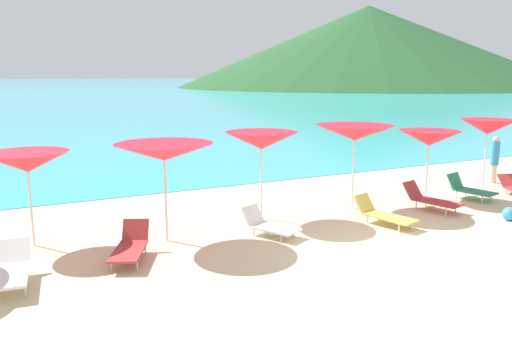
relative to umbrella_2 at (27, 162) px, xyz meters
The scene contains 17 objects.
ground_plane 9.26m from the umbrella_2, 41.76° to the left, with size 50.00×100.00×0.30m, color beige.
ocean_water 223.62m from the umbrella_2, 88.27° to the left, with size 650.00×440.00×0.02m, color #38B7CC.
headland_hill 147.62m from the umbrella_2, 48.69° to the left, with size 112.40×112.40×23.51m, color #235128.
umbrella_2 is the anchor object (origin of this frame).
umbrella_3 2.86m from the umbrella_2, 19.87° to the right, with size 2.24×2.24×2.20m.
umbrella_4 5.38m from the umbrella_2, ahead, with size 1.84×1.84×2.25m.
umbrella_5 8.14m from the umbrella_2, ahead, with size 2.16×2.16×2.32m.
umbrella_6 10.85m from the umbrella_2, ahead, with size 1.93×1.93×2.04m.
umbrella_7 13.45m from the umbrella_2, ahead, with size 1.84×1.84×2.26m.
lounge_chair_1 5.41m from the umbrella_2, 18.27° to the right, with size 1.12×1.47×0.62m.
lounge_chair_2 12.06m from the umbrella_2, ahead, with size 0.89×1.46×0.71m.
lounge_chair_4 2.90m from the umbrella_2, 46.00° to the right, with size 1.12×1.60×0.66m.
lounge_chair_7 10.16m from the umbrella_2, ahead, with size 0.94×1.67×0.70m.
lounge_chair_8 2.64m from the umbrella_2, 102.84° to the right, with size 0.76×1.64×0.62m.
lounge_chair_11 8.28m from the umbrella_2, 15.27° to the right, with size 0.91×1.67×0.65m.
beachgoer_1 14.53m from the umbrella_2, ahead, with size 0.29×0.29×1.62m.
beach_ball 11.56m from the umbrella_2, 16.81° to the right, with size 0.35×0.35×0.35m, color #3399D8.
Camera 1 is at (-7.05, -7.48, 3.66)m, focal length 35.17 mm.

